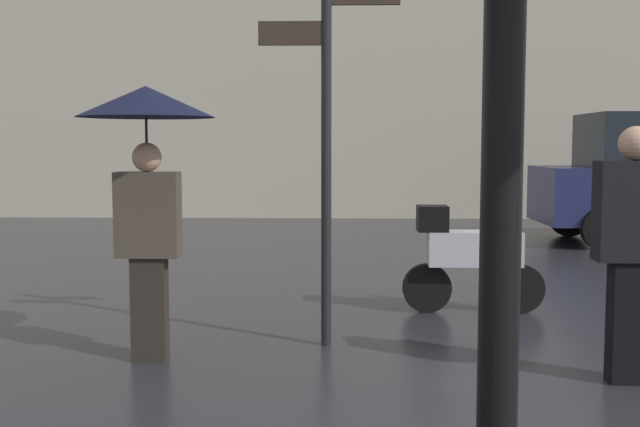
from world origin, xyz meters
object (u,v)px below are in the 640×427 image
(pedestrian_with_umbrella, at_px, (147,144))
(street_signpost, at_px, (327,115))
(pedestrian_with_bag, at_px, (635,239))
(parked_scooter, at_px, (469,254))

(pedestrian_with_umbrella, bearing_deg, street_signpost, 116.97)
(pedestrian_with_umbrella, height_order, street_signpost, street_signpost)
(pedestrian_with_bag, bearing_deg, pedestrian_with_umbrella, -167.92)
(pedestrian_with_umbrella, bearing_deg, parked_scooter, 130.58)
(pedestrian_with_bag, distance_m, parked_scooter, 2.30)
(parked_scooter, bearing_deg, street_signpost, -125.98)
(pedestrian_with_bag, relative_size, street_signpost, 0.57)
(pedestrian_with_umbrella, relative_size, pedestrian_with_bag, 1.18)
(pedestrian_with_umbrella, relative_size, parked_scooter, 1.50)
(street_signpost, bearing_deg, parked_scooter, 43.52)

